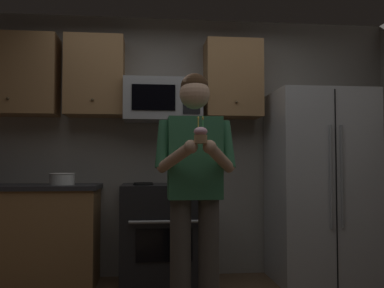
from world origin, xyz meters
The scene contains 9 objects.
wall_back centered at (0.00, 1.75, 1.30)m, with size 4.40×0.10×2.60m, color gray.
oven_range centered at (-0.15, 1.36, 0.46)m, with size 0.76×0.70×0.93m.
microwave centered at (-0.15, 1.48, 1.72)m, with size 0.74×0.41×0.40m.
refrigerator centered at (1.35, 1.32, 0.90)m, with size 0.90×0.75×1.80m.
cabinet_row_upper centered at (-0.72, 1.53, 1.95)m, with size 2.78×0.36×0.76m.
counter_left centered at (-1.45, 1.38, 0.46)m, with size 1.44×0.66×0.92m.
bowl_large_white centered at (-1.06, 1.36, 0.98)m, with size 0.23×0.23×0.11m.
person centered at (0.04, 0.37, 1.00)m, with size 0.60×0.48×1.76m.
cupcake centered at (0.04, 0.04, 1.29)m, with size 0.09×0.09×0.17m.
Camera 1 is at (-0.31, -2.70, 1.10)m, focal length 40.69 mm.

